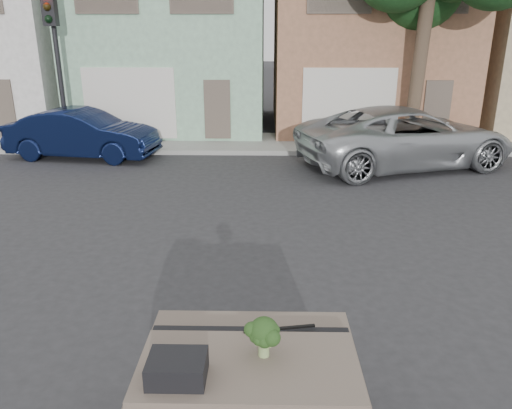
{
  "coord_description": "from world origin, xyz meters",
  "views": [
    {
      "loc": [
        0.14,
        -6.75,
        3.85
      ],
      "look_at": [
        -0.01,
        0.5,
        1.3
      ],
      "focal_mm": 35.0,
      "sensor_mm": 36.0,
      "label": 1
    }
  ],
  "objects_px": {
    "navy_sedan": "(85,158)",
    "traffic_signal": "(58,73)",
    "broccoli": "(264,337)",
    "silver_pickup": "(403,166)"
  },
  "relations": [
    {
      "from": "navy_sedan",
      "to": "traffic_signal",
      "type": "xyz_separation_m",
      "value": [
        -0.89,
        0.92,
        2.55
      ]
    },
    {
      "from": "navy_sedan",
      "to": "broccoli",
      "type": "xyz_separation_m",
      "value": [
        5.74,
        -11.61,
        1.31
      ]
    },
    {
      "from": "silver_pickup",
      "to": "traffic_signal",
      "type": "xyz_separation_m",
      "value": [
        -10.73,
        1.77,
        2.55
      ]
    },
    {
      "from": "silver_pickup",
      "to": "broccoli",
      "type": "xyz_separation_m",
      "value": [
        -4.1,
        -10.75,
        1.31
      ]
    },
    {
      "from": "traffic_signal",
      "to": "broccoli",
      "type": "distance_m",
      "value": 14.23
    },
    {
      "from": "navy_sedan",
      "to": "broccoli",
      "type": "distance_m",
      "value": 13.01
    },
    {
      "from": "navy_sedan",
      "to": "silver_pickup",
      "type": "height_order",
      "value": "silver_pickup"
    },
    {
      "from": "broccoli",
      "to": "silver_pickup",
      "type": "bearing_deg",
      "value": 69.13
    },
    {
      "from": "navy_sedan",
      "to": "traffic_signal",
      "type": "bearing_deg",
      "value": 52.27
    },
    {
      "from": "navy_sedan",
      "to": "broccoli",
      "type": "bearing_deg",
      "value": -145.52
    }
  ]
}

